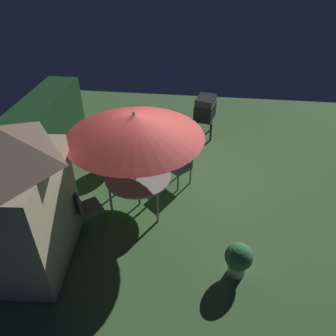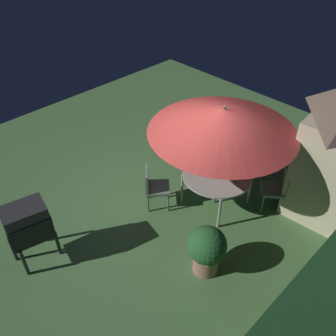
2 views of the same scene
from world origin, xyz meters
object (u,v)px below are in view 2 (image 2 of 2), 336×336
object	(u,v)px
chair_far_side	(153,185)
potted_plant_by_shed	(207,249)
bbq_grill	(28,223)
chair_near_shed	(278,187)
potted_plant_by_grill	(193,122)
patio_table	(217,176)
patio_umbrella	(223,120)

from	to	relation	value
chair_far_side	potted_plant_by_shed	distance (m)	1.84
bbq_grill	chair_near_shed	world-z (taller)	bbq_grill
potted_plant_by_grill	potted_plant_by_shed	bearing A→B (deg)	45.11
patio_table	chair_far_side	size ratio (longest dim) A/B	1.53
bbq_grill	potted_plant_by_grill	xyz separation A→B (m)	(-4.88, -0.74, -0.46)
patio_table	potted_plant_by_shed	size ratio (longest dim) A/B	1.46
chair_far_side	patio_umbrella	bearing A→B (deg)	138.09
patio_table	chair_near_shed	size ratio (longest dim) A/B	1.53
patio_umbrella	bbq_grill	xyz separation A→B (m)	(3.29, -1.30, -1.12)
patio_umbrella	potted_plant_by_shed	xyz separation A→B (m)	(1.39, 0.94, -1.43)
potted_plant_by_grill	bbq_grill	bearing A→B (deg)	8.64
chair_near_shed	potted_plant_by_grill	distance (m)	3.09
patio_table	potted_plant_by_shed	distance (m)	1.69
patio_umbrella	bbq_grill	size ratio (longest dim) A/B	2.24
chair_near_shed	potted_plant_by_shed	size ratio (longest dim) A/B	0.95
bbq_grill	patio_table	bearing A→B (deg)	158.39
chair_near_shed	potted_plant_by_grill	bearing A→B (deg)	-105.15
chair_far_side	bbq_grill	bearing A→B (deg)	-11.18
patio_table	patio_umbrella	distance (m)	1.26
patio_umbrella	potted_plant_by_grill	size ratio (longest dim) A/B	3.99
chair_far_side	potted_plant_by_shed	xyz separation A→B (m)	(0.46, 1.78, 0.01)
patio_table	patio_umbrella	xyz separation A→B (m)	(0.00, 0.00, 1.26)
patio_umbrella	chair_near_shed	size ratio (longest dim) A/B	2.99
patio_table	bbq_grill	xyz separation A→B (m)	(3.29, -1.30, 0.14)
patio_umbrella	chair_far_side	bearing A→B (deg)	-41.91
potted_plant_by_grill	chair_far_side	bearing A→B (deg)	25.61
bbq_grill	potted_plant_by_grill	world-z (taller)	bbq_grill
chair_near_shed	potted_plant_by_shed	xyz separation A→B (m)	(2.17, 0.01, 0.01)
chair_far_side	potted_plant_by_shed	size ratio (longest dim) A/B	0.95
patio_umbrella	bbq_grill	world-z (taller)	patio_umbrella
bbq_grill	patio_umbrella	bearing A→B (deg)	158.39
potted_plant_by_shed	chair_far_side	bearing A→B (deg)	-104.44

